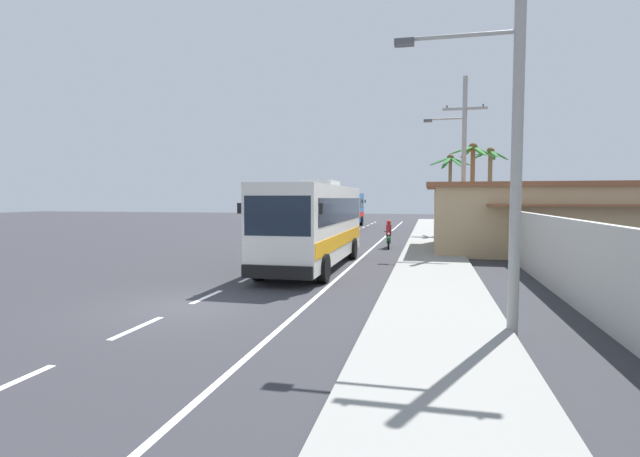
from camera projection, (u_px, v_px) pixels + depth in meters
ground_plane at (185, 307)px, 13.20m from camera, size 160.00×160.00×0.00m
sidewalk_kerb at (433, 263)px, 21.40m from camera, size 3.20×90.00×0.14m
lane_markings at (345, 251)px, 26.88m from camera, size 3.41×71.00×0.01m
boundary_wall at (509, 233)px, 24.37m from camera, size 0.24×60.00×2.41m
coach_bus_foreground at (314, 222)px, 20.61m from camera, size 2.95×10.57×3.82m
coach_bus_far_lane at (344, 208)px, 48.53m from camera, size 2.98×11.05×3.81m
motorcycle_beside_bus at (389, 237)px, 28.64m from camera, size 0.56×1.96×1.68m
pedestrian_near_kerb at (438, 232)px, 28.82m from camera, size 0.36×0.36×1.54m
utility_pole_nearest at (512, 125)px, 10.22m from camera, size 3.77×0.24×8.50m
utility_pole_mid at (462, 161)px, 24.68m from camera, size 3.19×0.24×9.27m
palm_nearest at (450, 174)px, 37.66m from camera, size 3.40×3.32×6.48m
palm_second at (490, 176)px, 34.01m from camera, size 2.63×2.66×6.64m
palm_third at (473, 172)px, 30.30m from camera, size 2.90×2.72×6.53m
roadside_building at (586, 218)px, 25.75m from camera, size 16.96×8.81×3.82m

